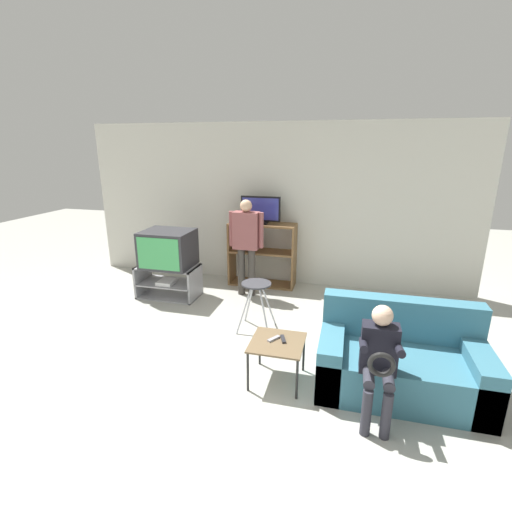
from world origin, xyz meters
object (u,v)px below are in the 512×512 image
Objects in this scene: snack_table at (277,346)px; folding_stool at (256,291)px; person_standing_adult at (246,239)px; media_shelf at (262,254)px; couch at (400,362)px; tv_stand at (169,281)px; television_main at (168,249)px; remote_control_white at (274,339)px; television_flat at (261,211)px; remote_control_black at (283,339)px; person_seated_child at (379,356)px.

folding_stool is at bearing 115.17° from snack_table.
media_shelf is at bearing 75.11° from person_standing_adult.
couch is (1.14, 0.17, -0.10)m from snack_table.
television_main reaches higher than tv_stand.
television_flat is at bearing 139.80° from remote_control_white.
person_standing_adult is at bearing 17.81° from tv_stand.
television_main is 1.73m from folding_stool.
snack_table is 3.55× the size of remote_control_white.
television_flat is 1.01× the size of folding_stool.
television_flat reaches higher than remote_control_black.
tv_stand is at bearing 155.82° from folding_stool.
person_standing_adult is (-0.10, -0.47, -0.35)m from television_flat.
television_flat is (-0.02, -0.02, 0.71)m from media_shelf.
television_main is at bearing 145.47° from person_seated_child.
tv_stand is 1.26× the size of television_main.
television_main is at bearing -146.04° from media_shelf.
snack_table is 2.30m from person_standing_adult.
remote_control_black is 0.94m from person_seated_child.
remote_control_white is (-0.04, 0.03, 0.05)m from snack_table.
folding_stool is at bearing 153.15° from couch.
television_main is 2.66m from remote_control_black.
television_main is 1.55m from television_flat.
person_seated_child reaches higher than remote_control_white.
person_standing_adult reaches higher than television_main.
person_standing_adult reaches higher than media_shelf.
person_seated_child is at bearing -43.29° from folding_stool.
remote_control_black is (0.84, -2.48, -0.81)m from television_flat.
tv_stand is at bearing -146.15° from television_flat.
person_seated_child is at bearing -18.54° from snack_table.
folding_stool reaches higher than tv_stand.
tv_stand is 1.74m from folding_stool.
remote_control_white is (0.42, -0.96, -0.08)m from folding_stool.
television_flat is (1.22, 0.82, 0.49)m from television_main.
person_seated_child is (1.37, -1.29, 0.07)m from folding_stool.
tv_stand is 2.65m from snack_table.
television_flat is 0.43× the size of person_standing_adult.
remote_control_black is at bearing -38.29° from tv_stand.
television_flat reaches higher than snack_table.
tv_stand reaches higher than remote_control_white.
tv_stand is 0.61× the size of couch.
couch is at bearing -51.12° from media_shelf.
remote_control_white is at bearing -39.83° from tv_stand.
television_main is 1.16× the size of folding_stool.
remote_control_black is at bearing -38.81° from television_main.
media_shelf is 0.71m from television_flat.
television_main is 1.52m from media_shelf.
person_standing_adult is (-0.90, 2.06, 0.51)m from snack_table.
television_main is (0.02, 0.01, 0.52)m from tv_stand.
media_shelf is 0.73× the size of person_standing_adult.
couch reaches higher than snack_table.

